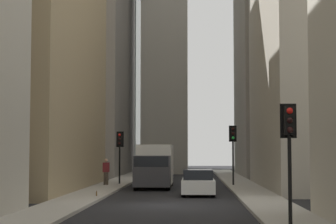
# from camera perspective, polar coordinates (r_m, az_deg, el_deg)

# --- Properties ---
(ground_plane) EXTENTS (135.00, 135.00, 0.00)m
(ground_plane) POSITION_cam_1_polar(r_m,az_deg,el_deg) (26.32, -0.00, -9.18)
(ground_plane) COLOR black
(sidewalk_right) EXTENTS (90.00, 2.20, 0.14)m
(sidewalk_right) POSITION_cam_1_polar(r_m,az_deg,el_deg) (26.89, -9.74, -8.86)
(sidewalk_right) COLOR #A8A399
(sidewalk_right) RESTS_ON ground_plane
(sidewalk_left) EXTENTS (90.00, 2.20, 0.14)m
(sidewalk_left) POSITION_cam_1_polar(r_m,az_deg,el_deg) (26.51, 9.88, -8.93)
(sidewalk_left) COLOR #A8A399
(sidewalk_left) RESTS_ON ground_plane
(building_left_far) EXTENTS (14.05, 10.50, 24.57)m
(building_left_far) POSITION_cam_1_polar(r_m,az_deg,el_deg) (57.61, 11.96, 6.10)
(building_left_far) COLOR gray
(building_left_far) RESTS_ON ground_plane
(building_right_far) EXTENTS (16.88, 10.50, 27.26)m
(building_right_far) POSITION_cam_1_polar(r_m,az_deg,el_deg) (60.10, -8.88, 6.95)
(building_right_far) COLOR gray
(building_right_far) RESTS_ON ground_plane
(building_right_midfar) EXTENTS (17.43, 10.50, 21.79)m
(building_right_midfar) POSITION_cam_1_polar(r_m,az_deg,el_deg) (38.32, -15.60, 9.06)
(building_right_midfar) COLOR #9E8966
(building_right_midfar) RESTS_ON ground_plane
(delivery_truck) EXTENTS (6.46, 2.25, 2.84)m
(delivery_truck) POSITION_cam_1_polar(r_m,az_deg,el_deg) (38.29, -1.32, -5.31)
(delivery_truck) COLOR silver
(delivery_truck) RESTS_ON ground_plane
(sedan_white) EXTENTS (4.30, 1.78, 1.42)m
(sedan_white) POSITION_cam_1_polar(r_m,az_deg,el_deg) (32.22, 2.97, -7.01)
(sedan_white) COLOR silver
(sedan_white) RESTS_ON ground_plane
(traffic_light_foreground) EXTENTS (0.43, 0.52, 3.82)m
(traffic_light_foreground) POSITION_cam_1_polar(r_m,az_deg,el_deg) (18.67, 11.86, -2.26)
(traffic_light_foreground) COLOR black
(traffic_light_foreground) RESTS_ON sidewalk_left
(traffic_light_midblock) EXTENTS (0.43, 0.52, 4.03)m
(traffic_light_midblock) POSITION_cam_1_polar(r_m,az_deg,el_deg) (39.61, 6.42, -2.87)
(traffic_light_midblock) COLOR black
(traffic_light_midblock) RESTS_ON sidewalk_left
(traffic_light_far_junction) EXTENTS (0.43, 0.52, 3.67)m
(traffic_light_far_junction) POSITION_cam_1_polar(r_m,az_deg,el_deg) (41.05, -4.78, -3.28)
(traffic_light_far_junction) COLOR black
(traffic_light_far_junction) RESTS_ON sidewalk_right
(pedestrian) EXTENTS (0.26, 0.44, 1.77)m
(pedestrian) POSITION_cam_1_polar(r_m,az_deg,el_deg) (39.76, -6.12, -5.75)
(pedestrian) COLOR #473D33
(pedestrian) RESTS_ON sidewalk_right
(discarded_bottle) EXTENTS (0.07, 0.07, 0.27)m
(discarded_bottle) POSITION_cam_1_polar(r_m,az_deg,el_deg) (30.09, -7.05, -8.00)
(discarded_bottle) COLOR brown
(discarded_bottle) RESTS_ON sidewalk_right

